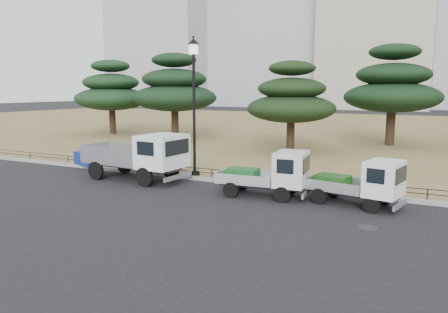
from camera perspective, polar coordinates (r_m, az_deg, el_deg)
The scene contains 14 objects.
ground at distance 17.30m, azimuth -2.98°, elevation -5.17°, with size 220.00×220.00×0.00m, color black.
lawn at distance 46.12m, azimuth 16.17°, elevation 3.36°, with size 120.00×56.00×0.15m, color olive.
curb at distance 19.52m, azimuth 0.79°, elevation -3.30°, with size 120.00×0.25×0.16m, color gray.
truck_large at distance 20.37m, azimuth -11.00°, elevation 0.28°, with size 5.12×2.33×2.18m.
truck_kei_front at distance 17.04m, azimuth 5.97°, elevation -2.29°, with size 3.57×1.77×1.83m.
truck_kei_rear at distance 16.37m, azimuth 17.42°, elevation -3.27°, with size 3.51×2.01×1.73m.
street_lamp at distance 20.30m, azimuth -3.96°, elevation 9.42°, with size 0.56×0.56×6.29m.
pipe_fence at distance 19.58m, azimuth 0.98°, elevation -2.19°, with size 38.00×0.04×0.40m.
tarp_pile at distance 24.53m, azimuth -17.12°, elevation -0.09°, with size 1.75×1.49×0.99m.
manhole at distance 14.13m, azimuth 18.26°, elevation -8.81°, with size 0.60×0.60×0.01m, color #2D2D30.
pine_west_far at distance 40.90m, azimuth -14.50°, elevation 8.23°, with size 6.53×6.53×6.60m.
pine_west_near at distance 36.39m, azimuth -6.49°, elevation 8.71°, with size 6.93×6.93×6.93m.
pine_center_left at distance 28.60m, azimuth 8.79°, elevation 7.37°, with size 5.72×5.72×5.82m.
pine_center_right at distance 33.65m, azimuth 21.17°, elevation 8.46°, with size 6.77×6.77×7.18m.
Camera 1 is at (8.32, -14.58, 4.18)m, focal length 35.00 mm.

